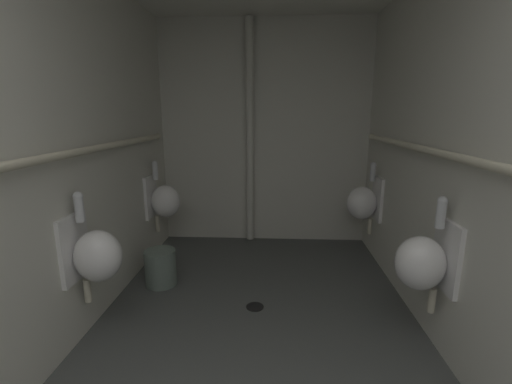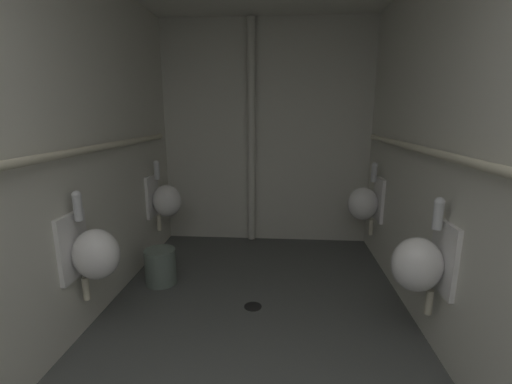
{
  "view_description": "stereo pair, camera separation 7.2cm",
  "coord_description": "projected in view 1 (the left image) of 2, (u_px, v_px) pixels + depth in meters",
  "views": [
    {
      "loc": [
        0.11,
        0.05,
        1.5
      ],
      "look_at": [
        -0.05,
        3.21,
        0.78
      ],
      "focal_mm": 24.22,
      "sensor_mm": 36.0,
      "label": 1
    },
    {
      "loc": [
        0.18,
        0.05,
        1.5
      ],
      "look_at": [
        -0.05,
        3.21,
        0.78
      ],
      "focal_mm": 24.22,
      "sensor_mm": 36.0,
      "label": 2
    }
  ],
  "objects": [
    {
      "name": "supply_pipe_right",
      "position": [
        453.0,
        157.0,
        1.95
      ],
      "size": [
        0.06,
        3.41,
        0.06
      ],
      "color": "beige"
    },
    {
      "name": "urinal_right_mid",
      "position": [
        424.0,
        261.0,
        2.12
      ],
      "size": [
        0.32,
        0.3,
        0.76
      ],
      "color": "white"
    },
    {
      "name": "urinal_right_far",
      "position": [
        364.0,
        202.0,
        3.53
      ],
      "size": [
        0.32,
        0.3,
        0.76
      ],
      "color": "white"
    },
    {
      "name": "supply_pipe_left",
      "position": [
        64.0,
        155.0,
        2.03
      ],
      "size": [
        0.06,
        3.41,
        0.06
      ],
      "color": "beige"
    },
    {
      "name": "urinal_left_mid",
      "position": [
        95.0,
        254.0,
        2.23
      ],
      "size": [
        0.32,
        0.3,
        0.76
      ],
      "color": "white"
    },
    {
      "name": "standpipe_back_wall",
      "position": [
        250.0,
        135.0,
        3.88
      ],
      "size": [
        0.08,
        0.08,
        2.47
      ],
      "primitive_type": "cylinder",
      "color": "silver",
      "rests_on": "ground"
    },
    {
      "name": "urinal_left_far",
      "position": [
        163.0,
        200.0,
        3.6
      ],
      "size": [
        0.32,
        0.3,
        0.76
      ],
      "color": "white"
    },
    {
      "name": "wall_back",
      "position": [
        265.0,
        135.0,
        3.98
      ],
      "size": [
        2.49,
        0.06,
        2.52
      ],
      "primitive_type": "cube",
      "color": "silver",
      "rests_on": "ground"
    },
    {
      "name": "waste_bin",
      "position": [
        161.0,
        268.0,
        3.07
      ],
      "size": [
        0.27,
        0.27,
        0.32
      ],
      "primitive_type": "cylinder",
      "color": "slate",
      "rests_on": "ground"
    },
    {
      "name": "floor_drain",
      "position": [
        255.0,
        306.0,
        2.73
      ],
      "size": [
        0.14,
        0.14,
        0.01
      ],
      "primitive_type": "cylinder",
      "color": "black",
      "rests_on": "ground"
    },
    {
      "name": "floor",
      "position": [
        255.0,
        353.0,
        2.27
      ],
      "size": [
        2.49,
        4.17,
        0.08
      ],
      "primitive_type": "cube",
      "color": "#4C4F4C",
      "rests_on": "ground"
    },
    {
      "name": "wall_right",
      "position": [
        472.0,
        158.0,
        1.92
      ],
      "size": [
        0.06,
        4.17,
        2.52
      ],
      "primitive_type": "cube",
      "color": "silver",
      "rests_on": "ground"
    },
    {
      "name": "wall_left",
      "position": [
        50.0,
        155.0,
        2.04
      ],
      "size": [
        0.06,
        4.17,
        2.52
      ],
      "primitive_type": "cube",
      "color": "silver",
      "rests_on": "ground"
    }
  ]
}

